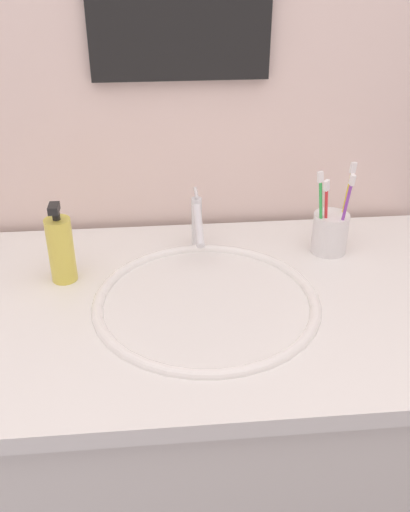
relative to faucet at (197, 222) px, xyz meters
name	(u,v)px	position (x,y,z in m)	size (l,w,h in m)	color
tiled_wall_back	(181,99)	(-0.02, 0.17, 0.24)	(2.40, 0.04, 2.40)	beige
vanity_counter	(196,451)	(-0.02, -0.21, -0.51)	(1.20, 0.67, 0.89)	silver
sink_basin	(206,319)	(0.00, -0.22, -0.11)	(0.46, 0.46, 0.12)	white
faucet	(197,222)	(0.00, 0.00, 0.00)	(0.02, 0.15, 0.13)	silver
toothbrush_cup	(330,233)	(0.30, -0.04, -0.02)	(0.08, 0.08, 0.09)	white
toothbrush_purple	(345,210)	(0.32, -0.07, 0.05)	(0.02, 0.04, 0.20)	purple
toothbrush_red	(326,212)	(0.28, -0.05, 0.04)	(0.03, 0.03, 0.18)	red
toothbrush_green	(321,208)	(0.27, -0.05, 0.05)	(0.03, 0.01, 0.20)	green
toothbrush_yellow	(346,201)	(0.33, -0.02, 0.05)	(0.03, 0.02, 0.21)	yellow
soap_dispenser	(61,249)	(-0.29, -0.10, 0.00)	(0.05, 0.06, 0.18)	#DBCC4C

